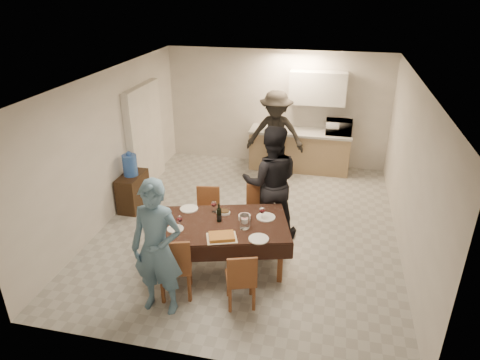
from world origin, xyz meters
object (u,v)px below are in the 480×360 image
object	(u,v)px
water_pitcher	(245,222)
microwave	(339,127)
dining_table	(222,225)
water_jug	(130,165)
person_near	(157,249)
savoury_tart	(222,237)
console	(133,191)
person_kitchen	(275,134)
wine_bottle	(219,213)
person_far	(271,183)

from	to	relation	value
water_pitcher	microwave	world-z (taller)	microwave
dining_table	water_jug	xyz separation A→B (m)	(-2.11, 1.42, 0.16)
water_pitcher	person_near	size ratio (longest dim) A/B	0.11
dining_table	savoury_tart	size ratio (longest dim) A/B	5.24
water_jug	savoury_tart	xyz separation A→B (m)	(2.21, -1.80, -0.10)
water_pitcher	console	bearing A→B (deg)	149.10
water_jug	person_kitchen	distance (m)	3.15
water_jug	water_pitcher	bearing A→B (deg)	-30.90
wine_bottle	savoury_tart	distance (m)	0.47
person_near	person_far	world-z (taller)	person_far
wine_bottle	microwave	xyz separation A→B (m)	(1.64, 3.88, 0.17)
savoury_tart	person_near	distance (m)	0.95
person_near	person_far	bearing A→B (deg)	63.86
water_pitcher	wine_bottle	bearing A→B (deg)	165.96
savoury_tart	person_near	xyz separation A→B (m)	(-0.65, -0.67, 0.15)
savoury_tart	person_near	bearing A→B (deg)	-134.13
water_jug	person_far	world-z (taller)	person_far
dining_table	water_jug	size ratio (longest dim) A/B	5.40
person_kitchen	water_pitcher	bearing A→B (deg)	-88.76
water_jug	person_kitchen	size ratio (longest dim) A/B	0.21
savoury_tart	microwave	distance (m)	4.57
microwave	person_kitchen	world-z (taller)	person_kitchen
dining_table	console	distance (m)	2.57
water_jug	person_near	size ratio (longest dim) A/B	0.21
person_kitchen	person_near	bearing A→B (deg)	-100.30
dining_table	water_jug	distance (m)	2.55
water_pitcher	person_far	bearing A→B (deg)	79.70
water_pitcher	microwave	bearing A→B (deg)	72.69
wine_bottle	dining_table	bearing A→B (deg)	-45.00
dining_table	person_kitchen	distance (m)	3.50
microwave	person_near	size ratio (longest dim) A/B	0.30
console	savoury_tart	size ratio (longest dim) A/B	1.79
console	person_kitchen	xyz separation A→B (m)	(2.38, 2.06, 0.61)
dining_table	person_kitchen	size ratio (longest dim) A/B	1.13
dining_table	savoury_tart	world-z (taller)	savoury_tart
console	wine_bottle	distance (m)	2.53
savoury_tart	person_kitchen	bearing A→B (deg)	87.42
water_jug	savoury_tart	world-z (taller)	water_jug
savoury_tart	microwave	xyz separation A→B (m)	(1.49, 4.31, 0.29)
microwave	savoury_tart	bearing A→B (deg)	70.92
console	person_near	bearing A→B (deg)	-57.76
microwave	person_kitchen	xyz separation A→B (m)	(-1.32, -0.45, -0.12)
wine_bottle	person_near	xyz separation A→B (m)	(-0.50, -1.10, 0.03)
console	water_jug	bearing A→B (deg)	90.00
wine_bottle	water_pitcher	size ratio (longest dim) A/B	1.39
savoury_tart	person_far	distance (m)	1.51
person_kitchen	wine_bottle	bearing A→B (deg)	-95.39
water_pitcher	person_kitchen	xyz separation A→B (m)	(-0.08, 3.53, 0.10)
wine_bottle	microwave	bearing A→B (deg)	67.08
dining_table	water_pitcher	bearing A→B (deg)	-23.74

